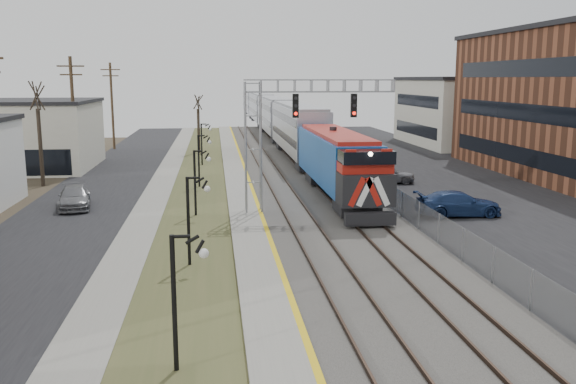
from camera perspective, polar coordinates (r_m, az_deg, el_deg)
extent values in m
cube|color=black|center=(44.89, -17.98, -0.43)|extent=(7.00, 120.00, 0.04)
cube|color=gray|center=(44.23, -12.25, -0.28)|extent=(2.00, 120.00, 0.08)
cube|color=#454B28|center=(44.05, -8.37, -0.21)|extent=(4.00, 120.00, 0.06)
cube|color=gray|center=(44.05, -4.47, 0.00)|extent=(2.00, 120.00, 0.24)
cube|color=#595651|center=(44.54, 1.97, 0.11)|extent=(8.00, 120.00, 0.20)
cube|color=black|center=(47.88, 16.31, 0.33)|extent=(16.00, 120.00, 0.04)
cube|color=gold|center=(44.07, -3.33, 0.18)|extent=(0.24, 120.00, 0.01)
cube|color=#2D2119|center=(44.17, -1.55, 0.26)|extent=(0.08, 120.00, 0.15)
cube|color=#2D2119|center=(44.34, 0.38, 0.30)|extent=(0.08, 120.00, 0.15)
cube|color=#2D2119|center=(44.63, 2.92, 0.35)|extent=(0.08, 120.00, 0.15)
cube|color=#2D2119|center=(44.91, 4.81, 0.39)|extent=(0.08, 120.00, 0.15)
cube|color=#124999|center=(41.32, 4.73, 2.60)|extent=(3.00, 17.00, 4.25)
cube|color=black|center=(33.30, 7.69, -2.50)|extent=(2.80, 0.50, 0.70)
cube|color=gray|center=(61.16, 0.90, 5.72)|extent=(3.00, 22.00, 5.33)
cube|color=gray|center=(83.75, -1.23, 7.02)|extent=(3.00, 22.00, 5.33)
cube|color=gray|center=(106.43, -2.46, 7.77)|extent=(3.00, 22.00, 5.33)
cube|color=gray|center=(129.15, -3.27, 8.25)|extent=(3.00, 22.00, 5.33)
cube|color=gray|center=(36.59, -3.29, 4.00)|extent=(1.00, 1.00, 8.00)
cube|color=gray|center=(36.82, 2.97, 9.89)|extent=(9.00, 0.80, 0.80)
cube|color=black|center=(36.18, 0.71, 8.07)|extent=(0.35, 0.25, 1.40)
cube|color=black|center=(36.81, 6.17, 8.05)|extent=(0.35, 0.25, 1.40)
cylinder|color=black|center=(17.45, -10.60, -10.34)|extent=(0.14, 0.14, 4.00)
cylinder|color=black|center=(27.02, -9.30, -2.78)|extent=(0.14, 0.14, 4.00)
cylinder|color=black|center=(36.81, -8.70, 0.79)|extent=(0.14, 0.14, 4.00)
cylinder|color=black|center=(46.70, -8.35, 2.85)|extent=(0.14, 0.14, 4.00)
cylinder|color=black|center=(58.61, -8.08, 4.41)|extent=(0.14, 0.14, 4.00)
cylinder|color=#4C3823|center=(54.64, -19.41, 6.64)|extent=(0.28, 0.28, 10.00)
cylinder|color=#4C3823|center=(74.27, -16.13, 7.70)|extent=(0.28, 0.28, 10.00)
cube|color=gray|center=(45.25, 7.24, 1.10)|extent=(0.04, 120.00, 1.60)
cube|color=#BBB7A4|center=(61.27, -24.27, 4.79)|extent=(14.00, 12.00, 6.00)
cube|color=#BBB7A4|center=(80.39, 17.31, 7.11)|extent=(16.00, 18.00, 8.00)
cylinder|color=#382D23|center=(50.32, -22.15, 3.85)|extent=(0.30, 0.30, 5.95)
cylinder|color=#382D23|center=(68.53, -8.36, 5.66)|extent=(0.30, 0.30, 4.90)
imported|color=navy|center=(38.00, 15.65, -1.11)|extent=(5.16, 2.16, 1.49)
imported|color=slate|center=(48.75, 9.21, 1.66)|extent=(4.58, 2.34, 1.49)
imported|color=slate|center=(41.23, -19.35, -0.51)|extent=(2.72, 4.95, 1.36)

